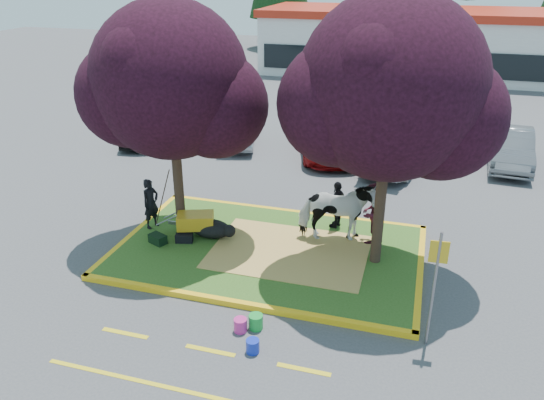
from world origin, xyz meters
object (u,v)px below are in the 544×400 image
(handler, at_px, (151,204))
(bucket_green, at_px, (256,322))
(wheelbarrow, at_px, (196,221))
(bucket_pink, at_px, (240,325))
(cow, at_px, (337,212))
(car_black, at_px, (147,124))
(car_silver, at_px, (239,129))
(calf, at_px, (211,228))
(sign_post, at_px, (435,277))
(bucket_blue, at_px, (253,346))

(handler, height_order, bucket_green, handler)
(wheelbarrow, bearing_deg, bucket_pink, -73.70)
(cow, height_order, car_black, cow)
(wheelbarrow, bearing_deg, car_silver, 82.08)
(wheelbarrow, bearing_deg, calf, -8.54)
(sign_post, height_order, car_black, sign_post)
(wheelbarrow, bearing_deg, handler, 153.16)
(calf, relative_size, sign_post, 0.46)
(handler, relative_size, car_black, 0.34)
(calf, relative_size, bucket_pink, 3.88)
(car_black, bearing_deg, bucket_pink, -69.66)
(wheelbarrow, relative_size, bucket_green, 5.43)
(bucket_green, distance_m, bucket_blue, 0.78)
(bucket_blue, bearing_deg, car_silver, 110.82)
(calf, relative_size, wheelbarrow, 0.66)
(wheelbarrow, bearing_deg, bucket_green, -69.17)
(wheelbarrow, xyz_separation_m, bucket_blue, (3.06, -4.11, -0.48))
(car_silver, bearing_deg, car_black, -6.97)
(cow, relative_size, car_silver, 0.52)
(handler, height_order, car_silver, handler)
(cow, bearing_deg, handler, 83.07)
(bucket_green, xyz_separation_m, bucket_pink, (-0.29, -0.19, -0.01))
(bucket_green, height_order, car_black, car_black)
(calf, bearing_deg, bucket_green, -66.05)
(bucket_blue, bearing_deg, cow, 80.62)
(calf, relative_size, handler, 0.80)
(cow, bearing_deg, wheelbarrow, 88.46)
(bucket_pink, xyz_separation_m, bucket_blue, (0.47, -0.57, -0.01))
(handler, relative_size, sign_post, 0.57)
(sign_post, xyz_separation_m, bucket_blue, (-3.44, -1.28, -1.50))
(cow, xyz_separation_m, car_silver, (-5.76, 7.97, -0.37))
(calf, bearing_deg, cow, 1.04)
(calf, relative_size, bucket_green, 3.57)
(cow, relative_size, wheelbarrow, 1.13)
(wheelbarrow, xyz_separation_m, car_black, (-6.01, 8.18, 0.12))
(bucket_pink, bearing_deg, sign_post, 10.31)
(handler, height_order, wheelbarrow, handler)
(cow, height_order, bucket_pink, cow)
(car_black, bearing_deg, bucket_green, -68.28)
(car_black, bearing_deg, calf, -67.54)
(cow, distance_m, sign_post, 4.58)
(wheelbarrow, height_order, bucket_blue, wheelbarrow)
(bucket_blue, relative_size, car_black, 0.07)
(cow, relative_size, bucket_blue, 6.99)
(wheelbarrow, relative_size, bucket_pink, 5.90)
(bucket_green, xyz_separation_m, car_black, (-8.89, 11.53, 0.58))
(calf, bearing_deg, handler, 165.05)
(bucket_green, xyz_separation_m, car_silver, (-4.75, 12.20, 0.49))
(sign_post, distance_m, bucket_green, 3.94)
(bucket_green, relative_size, car_black, 0.08)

